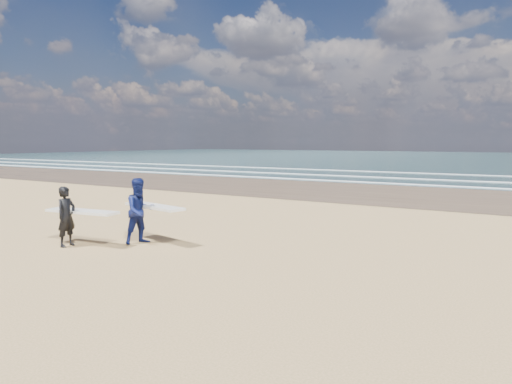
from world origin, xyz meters
The scene contains 2 objects.
surfer_near centered at (0.32, 0.21, 0.84)m, with size 2.25×1.08×1.63m.
surfer_far centered at (1.76, 1.45, 0.92)m, with size 2.26×1.36×1.83m.
Camera 1 is at (10.96, -7.63, 2.85)m, focal length 32.00 mm.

